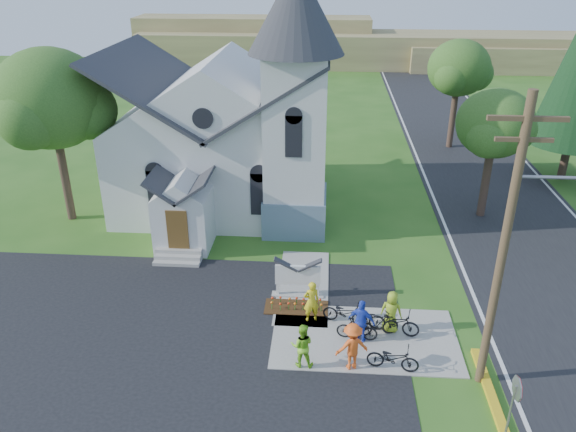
# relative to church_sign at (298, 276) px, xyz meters

# --- Properties ---
(ground) EXTENTS (120.00, 120.00, 0.00)m
(ground) POSITION_rel_church_sign_xyz_m (1.20, -3.20, -1.03)
(ground) COLOR #2C5C1A
(ground) RESTS_ON ground
(parking_lot) EXTENTS (20.00, 16.00, 0.02)m
(parking_lot) POSITION_rel_church_sign_xyz_m (-5.80, -5.20, -1.02)
(parking_lot) COLOR black
(parking_lot) RESTS_ON ground
(road) EXTENTS (8.00, 90.00, 0.02)m
(road) POSITION_rel_church_sign_xyz_m (11.20, 11.80, -1.02)
(road) COLOR black
(road) RESTS_ON ground
(sidewalk) EXTENTS (7.00, 4.00, 0.05)m
(sidewalk) POSITION_rel_church_sign_xyz_m (2.70, -2.70, -1.00)
(sidewalk) COLOR gray
(sidewalk) RESTS_ON ground
(church) EXTENTS (12.35, 12.00, 13.00)m
(church) POSITION_rel_church_sign_xyz_m (-4.28, 9.28, 4.22)
(church) COLOR silver
(church) RESTS_ON ground
(church_sign) EXTENTS (2.20, 0.40, 1.70)m
(church_sign) POSITION_rel_church_sign_xyz_m (0.00, 0.00, 0.00)
(church_sign) COLOR gray
(church_sign) RESTS_ON ground
(flower_bed) EXTENTS (2.60, 1.10, 0.07)m
(flower_bed) POSITION_rel_church_sign_xyz_m (0.00, -0.90, -0.99)
(flower_bed) COLOR #3B2310
(flower_bed) RESTS_ON ground
(utility_pole) EXTENTS (3.45, 0.28, 10.00)m
(utility_pole) POSITION_rel_church_sign_xyz_m (6.56, -4.70, 4.38)
(utility_pole) COLOR #483224
(utility_pole) RESTS_ON ground
(stop_sign) EXTENTS (0.11, 0.76, 2.48)m
(stop_sign) POSITION_rel_church_sign_xyz_m (6.63, -7.40, 0.75)
(stop_sign) COLOR gray
(stop_sign) RESTS_ON ground
(tree_lot_corner) EXTENTS (5.60, 5.60, 9.15)m
(tree_lot_corner) POSITION_rel_church_sign_xyz_m (-12.80, 6.80, 5.58)
(tree_lot_corner) COLOR #34231C
(tree_lot_corner) RESTS_ON ground
(tree_road_near) EXTENTS (4.00, 4.00, 7.05)m
(tree_road_near) POSITION_rel_church_sign_xyz_m (9.70, 8.80, 4.18)
(tree_road_near) COLOR #34231C
(tree_road_near) RESTS_ON ground
(tree_road_mid) EXTENTS (4.40, 4.40, 7.80)m
(tree_road_mid) POSITION_rel_church_sign_xyz_m (10.20, 20.80, 4.75)
(tree_road_mid) COLOR #34231C
(tree_road_mid) RESTS_ON ground
(distant_hills) EXTENTS (61.00, 10.00, 5.60)m
(distant_hills) POSITION_rel_church_sign_xyz_m (4.56, 53.13, 1.15)
(distant_hills) COLOR olive
(distant_hills) RESTS_ON ground
(cyclist_0) EXTENTS (0.73, 0.59, 1.76)m
(cyclist_0) POSITION_rel_church_sign_xyz_m (0.63, -1.71, -0.10)
(cyclist_0) COLOR gold
(cyclist_0) RESTS_ON sidewalk
(bike_0) EXTENTS (1.87, 1.07, 0.93)m
(bike_0) POSITION_rel_church_sign_xyz_m (1.95, -1.80, -0.51)
(bike_0) COLOR black
(bike_0) RESTS_ON sidewalk
(cyclist_1) EXTENTS (0.83, 0.65, 1.69)m
(cyclist_1) POSITION_rel_church_sign_xyz_m (0.39, -4.40, -0.13)
(cyclist_1) COLOR #82D427
(cyclist_1) RESTS_ON sidewalk
(bike_1) EXTENTS (1.72, 0.82, 0.99)m
(bike_1) POSITION_rel_church_sign_xyz_m (3.17, -2.50, -0.48)
(bike_1) COLOR black
(bike_1) RESTS_ON sidewalk
(cyclist_2) EXTENTS (1.11, 0.77, 1.75)m
(cyclist_2) POSITION_rel_church_sign_xyz_m (2.52, -2.88, -0.10)
(cyclist_2) COLOR blue
(cyclist_2) RESTS_ON sidewalk
(bike_2) EXTENTS (2.06, 1.17, 1.02)m
(bike_2) POSITION_rel_church_sign_xyz_m (3.81, -2.32, -0.47)
(bike_2) COLOR black
(bike_2) RESTS_ON sidewalk
(cyclist_3) EXTENTS (1.31, 0.98, 1.81)m
(cyclist_3) POSITION_rel_church_sign_xyz_m (2.13, -4.40, -0.07)
(cyclist_3) COLOR #FB5B1B
(cyclist_3) RESTS_ON sidewalk
(bike_3) EXTENTS (1.60, 0.64, 0.93)m
(bike_3) POSITION_rel_church_sign_xyz_m (2.39, -2.80, -0.51)
(bike_3) COLOR black
(bike_3) RESTS_ON sidewalk
(cyclist_4) EXTENTS (0.96, 0.77, 1.71)m
(cyclist_4) POSITION_rel_church_sign_xyz_m (3.69, -2.16, -0.12)
(cyclist_4) COLOR #8EB121
(cyclist_4) RESTS_ON sidewalk
(bike_4) EXTENTS (1.90, 0.94, 0.95)m
(bike_4) POSITION_rel_church_sign_xyz_m (3.56, -4.40, -0.50)
(bike_4) COLOR black
(bike_4) RESTS_ON sidewalk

